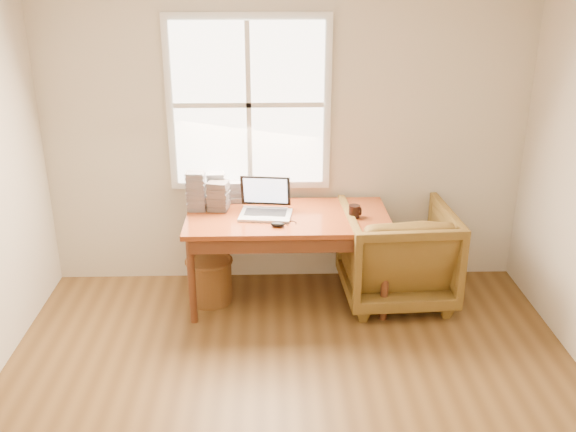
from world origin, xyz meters
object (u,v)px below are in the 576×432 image
(coffee_mug, at_px, (354,211))
(cd_stack_a, at_px, (217,189))
(armchair, at_px, (397,254))
(laptop, at_px, (265,198))
(wicker_stool, at_px, (210,281))
(desk, at_px, (288,218))

(coffee_mug, bearing_deg, cd_stack_a, 178.15)
(armchair, bearing_deg, coffee_mug, 4.83)
(laptop, xyz_separation_m, cd_stack_a, (-0.40, 0.27, -0.02))
(wicker_stool, bearing_deg, armchair, 0.00)
(coffee_mug, height_order, cd_stack_a, cd_stack_a)
(desk, bearing_deg, wicker_stool, 180.00)
(wicker_stool, bearing_deg, cd_stack_a, 75.26)
(coffee_mug, bearing_deg, desk, -172.14)
(laptop, xyz_separation_m, coffee_mug, (0.69, -0.03, -0.11))
(wicker_stool, relative_size, laptop, 0.82)
(desk, height_order, laptop, laptop)
(coffee_mug, bearing_deg, wicker_stool, -169.05)
(armchair, distance_m, wicker_stool, 1.54)
(armchair, relative_size, wicker_stool, 2.46)
(desk, relative_size, armchair, 1.81)
(wicker_stool, bearing_deg, coffee_mug, -2.52)
(desk, xyz_separation_m, laptop, (-0.17, -0.02, 0.18))
(cd_stack_a, bearing_deg, laptop, -33.52)
(laptop, distance_m, cd_stack_a, 0.48)
(laptop, relative_size, cd_stack_a, 1.60)
(coffee_mug, bearing_deg, laptop, -169.41)
(cd_stack_a, bearing_deg, coffee_mug, -15.32)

